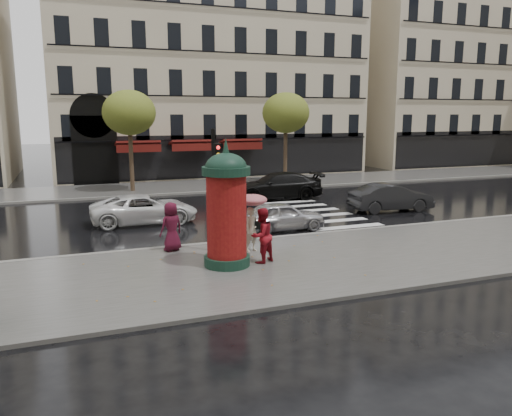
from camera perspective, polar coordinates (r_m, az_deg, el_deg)
name	(u,v)px	position (r m, az deg, el deg)	size (l,w,h in m)	color
ground	(256,265)	(17.21, 0.03, -6.50)	(160.00, 160.00, 0.00)	black
near_sidewalk	(262,267)	(16.75, 0.64, -6.78)	(90.00, 7.00, 0.12)	#474744
far_sidewalk	(160,188)	(35.24, -10.86, 2.26)	(90.00, 6.00, 0.12)	#474744
near_kerb	(230,242)	(19.92, -3.00, -3.92)	(90.00, 0.25, 0.14)	slate
far_kerb	(169,194)	(32.32, -9.96, 1.57)	(90.00, 0.25, 0.14)	slate
zebra_crossing	(296,206)	(28.09, 4.64, 0.21)	(3.60, 11.75, 0.01)	silver
bldg_far_corner	(202,44)	(47.32, -6.21, 18.15)	(26.00, 14.00, 22.90)	#B7A88C
bldg_far_right	(452,56)	(60.68, 21.47, 15.82)	(24.00, 14.00, 22.90)	#B7A88C
tree_far_left	(129,113)	(33.62, -14.29, 10.47)	(3.40, 3.40, 6.64)	#38281C
tree_far_right	(286,113)	(36.52, 3.43, 10.76)	(3.40, 3.40, 6.64)	#38281C
woman_umbrella	(252,213)	(18.09, -0.51, -0.54)	(1.14, 1.14, 2.19)	beige
woman_red	(262,235)	(16.84, 0.65, -3.16)	(0.91, 0.71, 1.88)	maroon
man_burgundy	(171,227)	(18.56, -9.65, -2.10)	(0.89, 0.58, 1.82)	#4A0E21
morris_column	(226,206)	(16.32, -3.40, 0.28)	(1.57, 1.57, 4.23)	#133124
traffic_light	(215,178)	(17.93, -4.73, 3.40)	(0.32, 0.44, 4.46)	black
car_silver	(282,216)	(22.15, 3.02, -0.91)	(1.53, 3.80, 1.29)	silver
car_darkgrey	(391,197)	(27.48, 15.17, 1.17)	(1.55, 4.45, 1.46)	black
car_white	(144,209)	(24.07, -12.63, -0.12)	(2.29, 4.96, 1.38)	white
car_black	(277,186)	(30.41, 2.37, 2.55)	(2.25, 5.54, 1.61)	black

